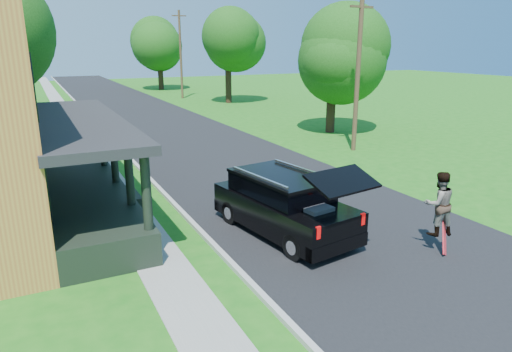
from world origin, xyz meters
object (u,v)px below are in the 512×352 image
skateboarder (439,204)px  tree_right_near (333,50)px  black_suv (284,204)px  utility_pole_near (358,73)px

skateboarder → tree_right_near: size_ratio=0.22×
tree_right_near → black_suv: bearing=-129.7°
black_suv → utility_pole_near: bearing=33.5°
utility_pole_near → skateboarder: bearing=-124.0°
black_suv → tree_right_near: bearing=41.5°
black_suv → skateboarder: black_suv is taller
black_suv → skateboarder: bearing=-51.1°
black_suv → tree_right_near: size_ratio=0.66×
black_suv → utility_pole_near: (8.84, 8.03, 3.08)m
skateboarder → tree_right_near: tree_right_near is taller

